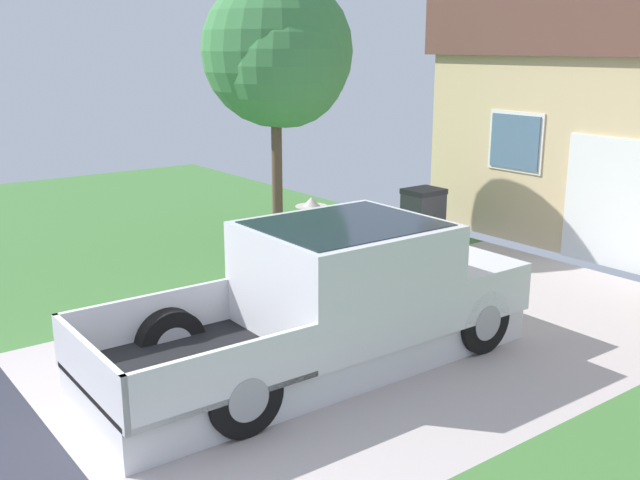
{
  "coord_description": "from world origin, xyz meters",
  "views": [
    {
      "loc": [
        6.43,
        -1.79,
        3.65
      ],
      "look_at": [
        -0.95,
        3.78,
        1.2
      ],
      "focal_mm": 41.25,
      "sensor_mm": 36.0,
      "label": 1
    }
  ],
  "objects_px": {
    "person_with_hat": "(312,250)",
    "handbag": "(295,309)",
    "wheeled_trash_bin": "(423,212)",
    "neighbor_tree": "(280,56)",
    "pickup_truck": "(341,300)"
  },
  "relations": [
    {
      "from": "pickup_truck",
      "to": "neighbor_tree",
      "type": "height_order",
      "value": "neighbor_tree"
    },
    {
      "from": "neighbor_tree",
      "to": "wheeled_trash_bin",
      "type": "height_order",
      "value": "neighbor_tree"
    },
    {
      "from": "handbag",
      "to": "neighbor_tree",
      "type": "xyz_separation_m",
      "value": [
        -3.67,
        2.28,
        3.32
      ]
    },
    {
      "from": "handbag",
      "to": "neighbor_tree",
      "type": "distance_m",
      "value": 5.45
    },
    {
      "from": "neighbor_tree",
      "to": "wheeled_trash_bin",
      "type": "distance_m",
      "value": 4.0
    },
    {
      "from": "neighbor_tree",
      "to": "person_with_hat",
      "type": "bearing_deg",
      "value": -28.8
    },
    {
      "from": "person_with_hat",
      "to": "handbag",
      "type": "height_order",
      "value": "person_with_hat"
    },
    {
      "from": "handbag",
      "to": "neighbor_tree",
      "type": "height_order",
      "value": "neighbor_tree"
    },
    {
      "from": "neighbor_tree",
      "to": "wheeled_trash_bin",
      "type": "bearing_deg",
      "value": 52.9
    },
    {
      "from": "pickup_truck",
      "to": "wheeled_trash_bin",
      "type": "bearing_deg",
      "value": 126.46
    },
    {
      "from": "person_with_hat",
      "to": "neighbor_tree",
      "type": "bearing_deg",
      "value": 173.43
    },
    {
      "from": "handbag",
      "to": "wheeled_trash_bin",
      "type": "bearing_deg",
      "value": 114.52
    },
    {
      "from": "neighbor_tree",
      "to": "handbag",
      "type": "bearing_deg",
      "value": -31.85
    },
    {
      "from": "pickup_truck",
      "to": "person_with_hat",
      "type": "distance_m",
      "value": 1.43
    },
    {
      "from": "wheeled_trash_bin",
      "to": "handbag",
      "type": "bearing_deg",
      "value": -65.48
    }
  ]
}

